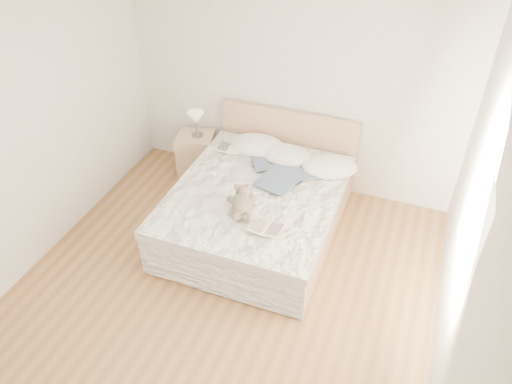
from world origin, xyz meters
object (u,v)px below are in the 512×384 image
(childrens_book, at_px, (267,228))
(photo_book, at_px, (230,149))
(nightstand, at_px, (196,154))
(table_lamp, at_px, (196,119))
(teddy_bear, at_px, (241,209))
(bed, at_px, (259,207))

(childrens_book, bearing_deg, photo_book, 130.57)
(nightstand, distance_m, table_lamp, 0.51)
(table_lamp, distance_m, teddy_bear, 1.69)
(bed, relative_size, nightstand, 3.83)
(nightstand, bearing_deg, bed, -33.35)
(nightstand, distance_m, teddy_bear, 1.73)
(bed, height_order, teddy_bear, bed)
(bed, distance_m, photo_book, 0.84)
(bed, distance_m, teddy_bear, 0.60)
(childrens_book, relative_size, teddy_bear, 0.90)
(table_lamp, bearing_deg, nightstand, -163.78)
(teddy_bear, bearing_deg, table_lamp, 108.32)
(teddy_bear, bearing_deg, bed, 66.96)
(photo_book, bearing_deg, childrens_book, -58.85)
(bed, relative_size, photo_book, 6.75)
(bed, relative_size, childrens_book, 6.50)
(photo_book, bearing_deg, teddy_bear, -66.91)
(photo_book, height_order, childrens_book, photo_book)
(table_lamp, height_order, childrens_book, table_lamp)
(bed, xyz_separation_m, table_lamp, (-1.11, 0.76, 0.49))
(bed, xyz_separation_m, childrens_book, (0.32, -0.65, 0.32))
(nightstand, relative_size, photo_book, 1.76)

